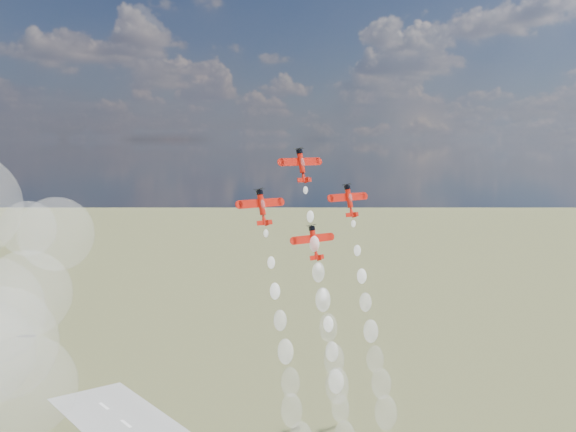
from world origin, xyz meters
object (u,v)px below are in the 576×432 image
(plane_lead, at_px, (302,165))
(plane_left, at_px, (262,206))
(plane_right, at_px, (349,200))
(plane_slot, at_px, (314,242))

(plane_lead, xyz_separation_m, plane_left, (-13.68, -2.47, -9.25))
(plane_lead, height_order, plane_left, plane_lead)
(plane_lead, bearing_deg, plane_left, -169.75)
(plane_left, xyz_separation_m, plane_right, (27.36, 0.00, 0.00))
(plane_right, bearing_deg, plane_lead, 169.75)
(plane_lead, bearing_deg, plane_right, -10.25)
(plane_right, xyz_separation_m, plane_slot, (-13.68, -2.47, -9.25))
(plane_lead, xyz_separation_m, plane_right, (13.68, -2.47, -9.25))
(plane_slot, bearing_deg, plane_lead, 90.00)
(plane_right, height_order, plane_slot, plane_right)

